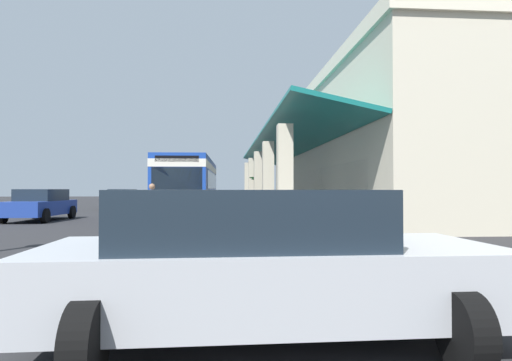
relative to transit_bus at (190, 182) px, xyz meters
name	(u,v)px	position (x,y,z in m)	size (l,w,h in m)	color
ground	(298,211)	(-3.83, 6.95, -1.85)	(120.00, 120.00, 0.00)	#262628
curb_strip	(242,211)	(-2.44, 3.09, -1.79)	(34.83, 0.50, 0.12)	#9E998E
plaza_building	(390,153)	(-2.44, 12.71, 1.95)	(29.33, 14.80, 7.60)	beige
transit_bus	(190,182)	(0.00, 0.00, 0.00)	(11.27, 3.03, 3.34)	#193D9E
parked_sedan_charcoal	(122,199)	(-7.56, -5.45, -1.10)	(4.40, 2.03, 1.47)	#232328
parked_sedan_blue	(41,205)	(3.91, -6.62, -1.10)	(4.47, 2.14, 1.47)	navy
parked_sedan_silver	(263,262)	(20.67, 2.25, -1.10)	(2.49, 4.43, 1.47)	#B2B5BA
pedestrian	(152,204)	(8.99, -0.69, -0.91)	(0.47, 0.68, 1.68)	#38383D
potted_palm	(261,202)	(-7.02, 4.70, -1.30)	(1.58, 1.78, 2.40)	#4C4742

